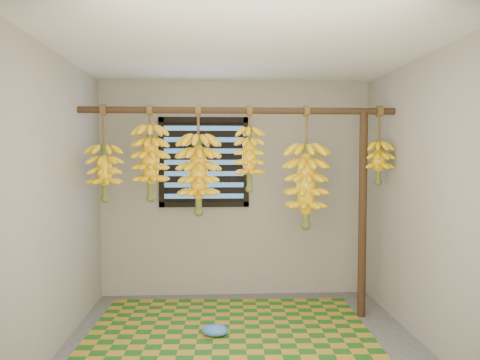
{
  "coord_description": "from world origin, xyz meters",
  "views": [
    {
      "loc": [
        -0.24,
        -3.74,
        1.58
      ],
      "look_at": [
        0.0,
        0.55,
        1.35
      ],
      "focal_mm": 35.0,
      "sensor_mm": 36.0,
      "label": 1
    }
  ],
  "objects": [
    {
      "name": "banana_bunch_d",
      "position": [
        0.1,
        0.7,
        1.55
      ],
      "size": [
        0.28,
        0.28,
        0.81
      ],
      "color": "brown",
      "rests_on": "hanging_pole"
    },
    {
      "name": "hanging_pole",
      "position": [
        0.0,
        0.7,
        2.0
      ],
      "size": [
        3.0,
        0.06,
        0.06
      ],
      "primitive_type": "cylinder",
      "rotation": [
        0.0,
        1.57,
        0.0
      ],
      "color": "#3B2716",
      "rests_on": "wall_left"
    },
    {
      "name": "wall_left",
      "position": [
        -1.5,
        0.0,
        1.2
      ],
      "size": [
        0.01,
        3.0,
        2.4
      ],
      "primitive_type": "cube",
      "color": "gray",
      "rests_on": "floor"
    },
    {
      "name": "banana_bunch_a",
      "position": [
        -1.27,
        0.7,
        1.42
      ],
      "size": [
        0.33,
        0.33,
        0.9
      ],
      "color": "brown",
      "rests_on": "hanging_pole"
    },
    {
      "name": "woven_mat",
      "position": [
        -0.11,
        0.29,
        0.01
      ],
      "size": [
        2.57,
        2.09,
        0.01
      ],
      "primitive_type": "cube",
      "rotation": [
        0.0,
        0.0,
        -0.04
      ],
      "color": "#1C5819",
      "rests_on": "floor"
    },
    {
      "name": "banana_bunch_e",
      "position": [
        0.64,
        0.7,
        1.28
      ],
      "size": [
        0.38,
        0.38,
        1.17
      ],
      "color": "brown",
      "rests_on": "hanging_pole"
    },
    {
      "name": "support_post",
      "position": [
        1.2,
        0.7,
        1.0
      ],
      "size": [
        0.08,
        0.08,
        2.0
      ],
      "primitive_type": "cylinder",
      "color": "#3B2716",
      "rests_on": "floor"
    },
    {
      "name": "window",
      "position": [
        -0.35,
        1.48,
        1.5
      ],
      "size": [
        1.0,
        0.04,
        1.0
      ],
      "color": "black",
      "rests_on": "wall_back"
    },
    {
      "name": "banana_bunch_f",
      "position": [
        1.35,
        0.7,
        1.51
      ],
      "size": [
        0.28,
        0.28,
        0.75
      ],
      "color": "brown",
      "rests_on": "hanging_pole"
    },
    {
      "name": "banana_bunch_c",
      "position": [
        -0.39,
        0.7,
        1.4
      ],
      "size": [
        0.38,
        0.38,
        1.03
      ],
      "color": "brown",
      "rests_on": "hanging_pole"
    },
    {
      "name": "plastic_bag",
      "position": [
        -0.23,
        0.25,
        0.06
      ],
      "size": [
        0.26,
        0.21,
        0.1
      ],
      "primitive_type": "ellipsoid",
      "rotation": [
        0.0,
        0.0,
        -0.18
      ],
      "color": "#3873D1",
      "rests_on": "woven_mat"
    },
    {
      "name": "banana_bunch_b",
      "position": [
        -0.84,
        0.7,
        1.51
      ],
      "size": [
        0.33,
        0.33,
        0.89
      ],
      "color": "brown",
      "rests_on": "hanging_pole"
    },
    {
      "name": "ceiling",
      "position": [
        0.0,
        0.0,
        2.4
      ],
      "size": [
        3.0,
        3.0,
        0.01
      ],
      "primitive_type": "cube",
      "color": "silver",
      "rests_on": "wall_back"
    },
    {
      "name": "wall_back",
      "position": [
        0.0,
        1.5,
        1.2
      ],
      "size": [
        3.0,
        0.01,
        2.4
      ],
      "primitive_type": "cube",
      "color": "gray",
      "rests_on": "floor"
    },
    {
      "name": "floor",
      "position": [
        0.0,
        0.0,
        -0.01
      ],
      "size": [
        3.0,
        3.0,
        0.01
      ],
      "primitive_type": "cube",
      "color": "#494949",
      "rests_on": "ground"
    },
    {
      "name": "wall_right",
      "position": [
        1.5,
        0.0,
        1.2
      ],
      "size": [
        0.01,
        3.0,
        2.4
      ],
      "primitive_type": "cube",
      "color": "gray",
      "rests_on": "floor"
    }
  ]
}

